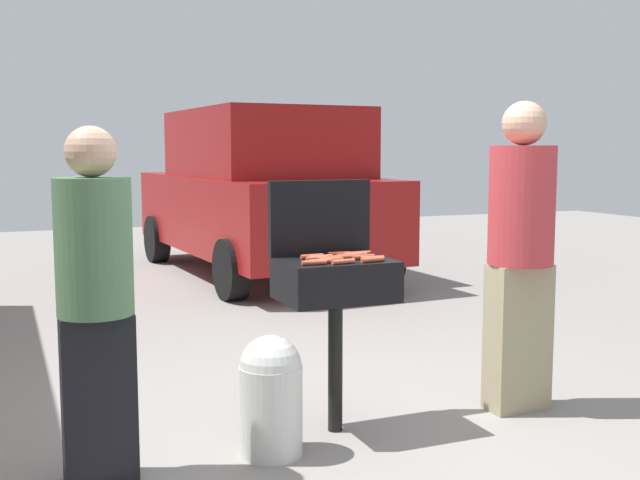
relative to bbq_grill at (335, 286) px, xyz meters
The scene contains 23 objects.
ground_plane 0.81m from the bbq_grill, 80.07° to the right, with size 24.00×24.00×0.00m, color gray.
bbq_grill is the anchor object (origin of this frame).
grill_lid_open 0.42m from the bbq_grill, 90.00° to the left, with size 0.60×0.05×0.42m, color black.
hot_dog_0 0.21m from the bbq_grill, 139.55° to the left, with size 0.03×0.03×0.13m, color #B74C33.
hot_dog_1 0.23m from the bbq_grill, 141.44° to the right, with size 0.03×0.03×0.13m, color #C6593D.
hot_dog_2 0.22m from the bbq_grill, 59.13° to the left, with size 0.03×0.03×0.13m, color #AD4228.
hot_dog_3 0.22m from the bbq_grill, 15.14° to the right, with size 0.03×0.03×0.13m, color #B74C33.
hot_dog_4 0.16m from the bbq_grill, 15.46° to the right, with size 0.03×0.03×0.13m, color #AD4228.
hot_dog_5 0.18m from the bbq_grill, 151.22° to the left, with size 0.03×0.03×0.13m, color #C6593D.
hot_dog_6 0.25m from the bbq_grill, 32.42° to the right, with size 0.03×0.03×0.13m, color #C6593D.
hot_dog_7 0.28m from the bbq_grill, 142.76° to the right, with size 0.03×0.03×0.13m, color #B74C33.
hot_dog_8 0.23m from the bbq_grill, 23.11° to the left, with size 0.03×0.03×0.13m, color #C6593D.
hot_dog_9 0.23m from the bbq_grill, 99.48° to the right, with size 0.03×0.03×0.13m, color #C6593D.
hot_dog_10 0.27m from the bbq_grill, 48.82° to the right, with size 0.03×0.03×0.13m, color #B74C33.
hot_dog_11 0.19m from the bbq_grill, behind, with size 0.03×0.03×0.13m, color #C6593D.
hot_dog_12 0.18m from the bbq_grill, 127.79° to the right, with size 0.03×0.03×0.13m, color #B74C33.
hot_dog_13 0.27m from the bbq_grill, 27.06° to the left, with size 0.03×0.03×0.13m, color #B74C33.
hot_dog_14 0.19m from the bbq_grill, 18.70° to the left, with size 0.03×0.03×0.13m, color #B74C33.
hot_dog_15 0.17m from the bbq_grill, 145.64° to the right, with size 0.03×0.03×0.13m, color #AD4228.
propane_tank 0.68m from the bbq_grill, 156.90° to the right, with size 0.32×0.32×0.62m.
person_left 1.29m from the bbq_grill, behind, with size 0.35×0.35×1.65m.
person_right 1.16m from the bbq_grill, ahead, with size 0.38×0.38×1.82m.
parked_minivan 5.53m from the bbq_grill, 76.04° to the left, with size 2.24×4.51×2.02m.
Camera 1 is at (-1.67, -3.71, 1.54)m, focal length 43.45 mm.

